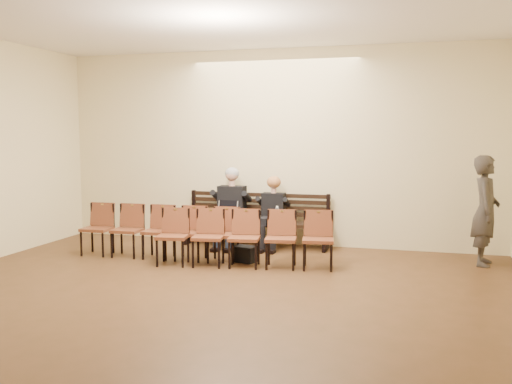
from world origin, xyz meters
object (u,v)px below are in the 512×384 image
(seated_woman, at_px, (272,216))
(chair_row_back, at_px, (158,232))
(water_bottle, at_px, (277,219))
(passerby, at_px, (486,202))
(seated_man, at_px, (230,207))
(chair_row_front, at_px, (244,238))
(bench, at_px, (256,234))
(bag, at_px, (245,254))
(laptop, at_px, (225,216))

(seated_woman, xyz_separation_m, chair_row_back, (-1.58, -1.24, -0.14))
(water_bottle, relative_size, passerby, 0.11)
(seated_man, bearing_deg, chair_row_front, -64.00)
(chair_row_front, bearing_deg, bench, 90.72)
(seated_woman, bearing_deg, bag, -98.08)
(chair_row_back, bearing_deg, chair_row_front, -9.36)
(seated_man, bearing_deg, passerby, -4.32)
(bench, bearing_deg, bag, -82.01)
(seated_man, relative_size, bag, 4.16)
(bench, height_order, laptop, laptop)
(water_bottle, bearing_deg, chair_row_front, -99.87)
(bench, bearing_deg, chair_row_back, -132.60)
(seated_man, xyz_separation_m, water_bottle, (0.91, -0.21, -0.15))
(seated_woman, xyz_separation_m, laptop, (-0.79, -0.21, 0.01))
(water_bottle, relative_size, chair_row_front, 0.08)
(chair_row_front, height_order, chair_row_back, chair_row_front)
(bench, bearing_deg, laptop, -144.12)
(laptop, bearing_deg, chair_row_front, -73.61)
(seated_woman, height_order, chair_row_front, seated_woman)
(water_bottle, distance_m, chair_row_front, 1.24)
(seated_woman, bearing_deg, passerby, -5.28)
(water_bottle, height_order, bag, water_bottle)
(seated_man, height_order, passerby, passerby)
(seated_woman, distance_m, passerby, 3.46)
(seated_man, relative_size, water_bottle, 6.62)
(passerby, bearing_deg, bag, 109.60)
(water_bottle, height_order, chair_row_back, chair_row_back)
(bench, height_order, seated_woman, seated_woman)
(bench, distance_m, chair_row_front, 1.58)
(seated_man, xyz_separation_m, passerby, (4.19, -0.32, 0.26))
(seated_woman, xyz_separation_m, passerby, (3.42, -0.32, 0.40))
(seated_man, xyz_separation_m, chair_row_back, (-0.81, -1.24, -0.28))
(laptop, distance_m, chair_row_back, 1.30)
(seated_man, bearing_deg, chair_row_back, -123.28)
(laptop, bearing_deg, seated_woman, 0.80)
(bench, height_order, bag, bench)
(bench, height_order, passerby, passerby)
(seated_man, relative_size, laptop, 3.91)
(seated_woman, xyz_separation_m, chair_row_front, (-0.07, -1.43, -0.13))
(seated_woman, height_order, laptop, seated_woman)
(chair_row_back, bearing_deg, passerby, 8.35)
(bag, bearing_deg, chair_row_back, -175.39)
(bag, xyz_separation_m, chair_row_back, (-1.42, -0.11, 0.30))
(bench, relative_size, water_bottle, 12.20)
(seated_man, bearing_deg, bag, -61.44)
(bag, bearing_deg, laptop, 124.71)
(seated_woman, bearing_deg, laptop, -165.10)
(water_bottle, bearing_deg, chair_row_back, -149.23)
(bag, bearing_deg, seated_woman, 81.92)
(bag, relative_size, chair_row_front, 0.13)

